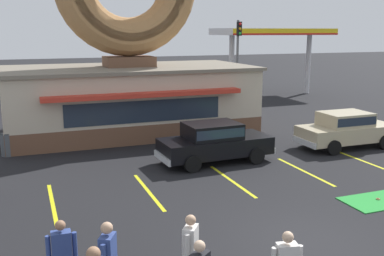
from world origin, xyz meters
The scene contains 15 objects.
ground_plane centered at (0.00, 0.00, 0.00)m, with size 160.00×160.00×0.00m, color black.
donut_shop_building centered at (-1.15, 13.94, 3.74)m, with size 12.30×6.75×10.96m.
mini_donut_near_left centered at (3.73, 1.71, 0.05)m, with size 0.13×0.13×0.04m, color #A5724C.
car_black centered at (0.64, 7.30, 0.87)m, with size 4.63×2.12×1.60m.
car_champagne centered at (7.08, 7.35, 0.87)m, with size 4.57×2.00×1.60m.
pedestrian_leather_jacket_man centered at (-3.41, -0.81, 0.89)m, with size 0.42×0.50×1.62m.
pedestrian_crossing_woman centered at (-5.80, -0.01, 0.85)m, with size 0.60×0.25×1.55m.
trash_bin centered at (-7.03, 11.26, 0.50)m, with size 0.57×0.57×0.97m.
traffic_light_pole centered at (7.27, 18.61, 3.71)m, with size 0.28×0.47×5.80m.
gas_station_canopy centered at (12.43, 22.98, 4.86)m, with size 9.00×4.46×5.30m.
parking_stripe_left centered at (-5.69, 5.00, 0.00)m, with size 0.12×3.60×0.01m, color yellow.
parking_stripe_mid_left centered at (-2.69, 5.00, 0.00)m, with size 0.12×3.60×0.01m, color yellow.
parking_stripe_centre centered at (0.31, 5.00, 0.00)m, with size 0.12×3.60×0.01m, color yellow.
parking_stripe_mid_right centered at (3.31, 5.00, 0.00)m, with size 0.12×3.60×0.01m, color yellow.
parking_stripe_right centered at (6.31, 5.00, 0.00)m, with size 0.12×3.60×0.01m, color yellow.
Camera 1 is at (-6.28, -8.45, 5.13)m, focal length 42.00 mm.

